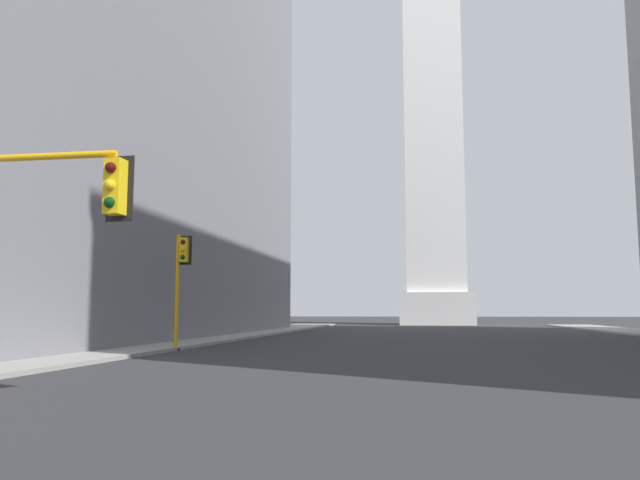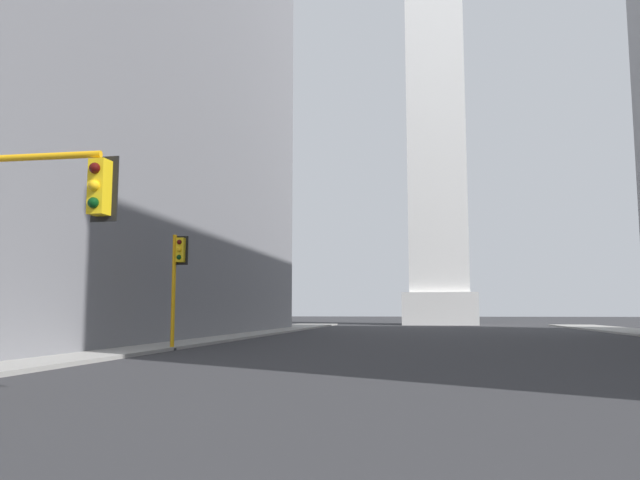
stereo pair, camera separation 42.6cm
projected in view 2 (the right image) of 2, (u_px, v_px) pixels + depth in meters
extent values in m
cube|color=gray|center=(158.00, 344.00, 31.84)|extent=(5.00, 96.77, 0.15)
cube|color=slate|center=(44.00, 44.00, 39.49)|extent=(20.25, 56.15, 37.14)
cube|color=silver|center=(439.00, 309.00, 80.09)|extent=(9.25, 9.25, 4.05)
cube|color=white|center=(435.00, 116.00, 82.99)|extent=(7.40, 7.40, 47.06)
cube|color=yellow|center=(100.00, 187.00, 12.24)|extent=(0.36, 0.36, 1.10)
cube|color=black|center=(105.00, 189.00, 12.41)|extent=(0.58, 0.06, 1.32)
sphere|color=#410907|center=(95.00, 168.00, 12.09)|extent=(0.22, 0.22, 0.22)
sphere|color=yellow|center=(94.00, 185.00, 12.05)|extent=(0.22, 0.22, 0.22)
sphere|color=#073410|center=(93.00, 203.00, 12.02)|extent=(0.22, 0.22, 0.22)
cylinder|color=orange|center=(173.00, 292.00, 28.04)|extent=(0.18, 0.18, 5.19)
cylinder|color=#262626|center=(172.00, 349.00, 27.75)|extent=(0.40, 0.40, 0.10)
cube|color=yellow|center=(181.00, 250.00, 28.20)|extent=(0.35, 0.35, 1.10)
cube|color=black|center=(182.00, 250.00, 28.38)|extent=(0.58, 0.05, 1.32)
sphere|color=#410907|center=(179.00, 242.00, 28.06)|extent=(0.22, 0.22, 0.22)
sphere|color=yellow|center=(179.00, 250.00, 28.02)|extent=(0.22, 0.22, 0.22)
sphere|color=#073410|center=(179.00, 257.00, 27.98)|extent=(0.22, 0.22, 0.22)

